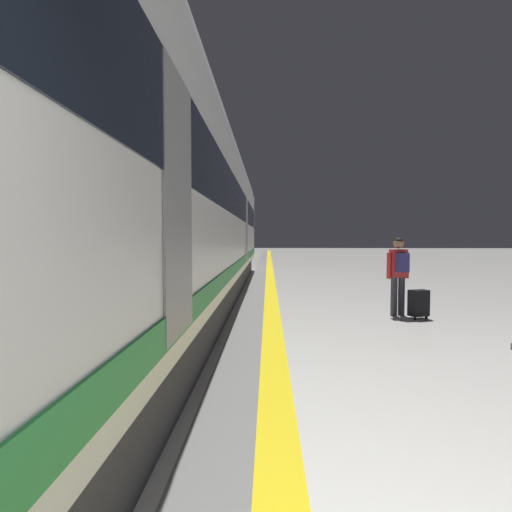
# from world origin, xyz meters

# --- Properties ---
(safety_line_strip) EXTENTS (0.36, 80.00, 0.01)m
(safety_line_strip) POSITION_xyz_m (-0.69, 10.00, 0.00)
(safety_line_strip) COLOR yellow
(safety_line_strip) RESTS_ON ground
(tactile_edge_band) EXTENTS (0.74, 80.00, 0.01)m
(tactile_edge_band) POSITION_xyz_m (-1.08, 10.00, 0.00)
(tactile_edge_band) COLOR slate
(tactile_edge_band) RESTS_ON ground
(high_speed_train) EXTENTS (2.94, 28.38, 4.97)m
(high_speed_train) POSITION_xyz_m (-2.92, 7.52, 2.50)
(high_speed_train) COLOR #38383D
(high_speed_train) RESTS_ON ground
(passenger_near) EXTENTS (0.50, 0.38, 1.65)m
(passenger_near) POSITION_xyz_m (1.97, 8.49, 0.98)
(passenger_near) COLOR #383842
(passenger_near) RESTS_ON ground
(suitcase_near) EXTENTS (0.43, 0.34, 0.59)m
(suitcase_near) POSITION_xyz_m (2.29, 8.19, 0.32)
(suitcase_near) COLOR black
(suitcase_near) RESTS_ON ground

